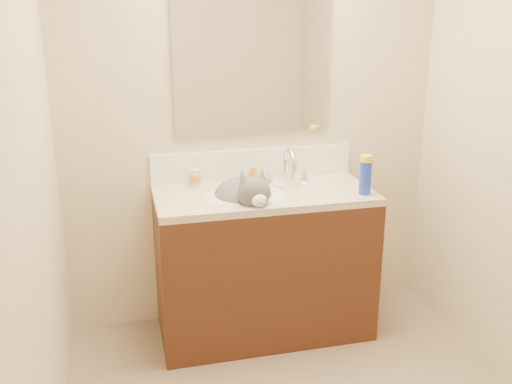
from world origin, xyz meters
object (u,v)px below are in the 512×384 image
cat (246,198)px  pill_bottle (195,178)px  vanity_cabinet (264,266)px  amber_bottle (254,175)px  faucet (289,168)px  silver_jar (251,176)px  spray_can (365,178)px  basin (244,207)px

cat → pill_bottle: (-0.24, 0.24, 0.07)m
vanity_cabinet → amber_bottle: size_ratio=12.93×
pill_bottle → faucet: bearing=-6.7°
silver_jar → amber_bottle: (0.01, -0.03, 0.02)m
pill_bottle → silver_jar: size_ratio=1.72×
cat → amber_bottle: (0.10, 0.22, 0.06)m
silver_jar → spray_can: spray_can is taller
vanity_cabinet → cat: bearing=-162.6°
vanity_cabinet → silver_jar: (-0.02, 0.22, 0.48)m
basin → spray_can: (0.64, -0.13, 0.16)m
faucet → amber_bottle: 0.20m
pill_bottle → spray_can: spray_can is taller
faucet → spray_can: (0.34, -0.30, 0.00)m
basin → pill_bottle: (-0.23, 0.23, 0.12)m
faucet → silver_jar: bearing=157.9°
pill_bottle → spray_can: 0.95m
basin → silver_jar: bearing=68.3°
basin → cat: size_ratio=0.94×
vanity_cabinet → amber_bottle: amber_bottle is taller
vanity_cabinet → basin: bearing=-166.0°
basin → cat: cat is taller
pill_bottle → vanity_cabinet: bearing=-29.5°
vanity_cabinet → amber_bottle: 0.53m
vanity_cabinet → basin: size_ratio=2.67×
vanity_cabinet → basin: (-0.12, -0.03, 0.38)m
basin → pill_bottle: size_ratio=4.57×
vanity_cabinet → pill_bottle: size_ratio=12.18×
vanity_cabinet → silver_jar: bearing=95.5°
spray_can → faucet: bearing=138.4°
silver_jar → amber_bottle: 0.04m
faucet → cat: bearing=-149.6°
vanity_cabinet → basin: basin is taller
amber_bottle → spray_can: spray_can is taller
vanity_cabinet → spray_can: spray_can is taller
vanity_cabinet → spray_can: size_ratio=6.79×
spray_can → silver_jar: bearing=144.7°
cat → amber_bottle: 0.25m
faucet → spray_can: 0.45m
faucet → pill_bottle: (-0.53, 0.06, -0.04)m
basin → spray_can: bearing=-11.9°
pill_bottle → spray_can: (0.87, -0.36, 0.04)m
cat → silver_jar: 0.27m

